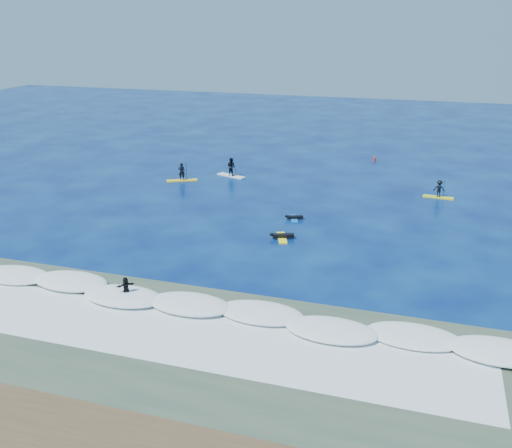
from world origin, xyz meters
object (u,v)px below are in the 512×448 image
(prone_paddler_near, at_px, (282,236))
(prone_paddler_far, at_px, (294,218))
(sup_paddler_center, at_px, (231,168))
(wave_surfer, at_px, (126,288))
(sup_paddler_left, at_px, (182,174))
(sup_paddler_right, at_px, (439,190))
(marker_buoy, at_px, (375,159))

(prone_paddler_near, relative_size, prone_paddler_far, 1.21)
(sup_paddler_center, relative_size, wave_surfer, 2.10)
(sup_paddler_left, distance_m, sup_paddler_right, 24.21)
(sup_paddler_center, bearing_deg, wave_surfer, -62.62)
(sup_paddler_center, distance_m, wave_surfer, 27.22)
(prone_paddler_near, xyz_separation_m, marker_buoy, (3.76, 25.99, 0.12))
(prone_paddler_far, relative_size, wave_surfer, 1.24)
(prone_paddler_far, height_order, wave_surfer, wave_surfer)
(wave_surfer, height_order, marker_buoy, wave_surfer)
(wave_surfer, xyz_separation_m, marker_buoy, (9.76, 37.87, -0.44))
(prone_paddler_near, xyz_separation_m, prone_paddler_far, (-0.16, 4.29, -0.03))
(marker_buoy, bearing_deg, prone_paddler_far, -100.22)
(prone_paddler_near, height_order, prone_paddler_far, prone_paddler_near)
(sup_paddler_right, height_order, prone_paddler_near, sup_paddler_right)
(sup_paddler_center, height_order, sup_paddler_right, sup_paddler_center)
(prone_paddler_near, xyz_separation_m, wave_surfer, (-6.00, -11.88, 0.56))
(sup_paddler_center, xyz_separation_m, sup_paddler_right, (20.11, -1.35, -0.11))
(sup_paddler_right, bearing_deg, marker_buoy, 124.28)
(sup_paddler_center, height_order, prone_paddler_near, sup_paddler_center)
(marker_buoy, bearing_deg, sup_paddler_center, -140.39)
(sup_paddler_center, relative_size, prone_paddler_far, 1.70)
(marker_buoy, bearing_deg, wave_surfer, -104.45)
(sup_paddler_right, bearing_deg, sup_paddler_center, -179.36)
(sup_paddler_right, xyz_separation_m, prone_paddler_near, (-10.75, -13.79, -0.56))
(sup_paddler_left, height_order, sup_paddler_right, sup_paddler_left)
(wave_surfer, bearing_deg, sup_paddler_right, 12.44)
(sup_paddler_left, distance_m, prone_paddler_far, 15.35)
(sup_paddler_right, distance_m, marker_buoy, 14.07)
(prone_paddler_near, bearing_deg, sup_paddler_right, -58.46)
(prone_paddler_far, bearing_deg, prone_paddler_near, 162.16)
(sup_paddler_left, relative_size, sup_paddler_right, 1.11)
(prone_paddler_far, bearing_deg, marker_buoy, -30.13)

